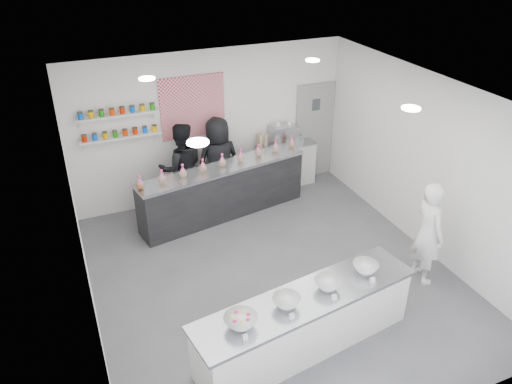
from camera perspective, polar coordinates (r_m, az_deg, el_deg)
floor at (r=8.18m, az=1.99°, el=-9.60°), size 6.00×6.00×0.00m
ceiling at (r=6.73m, az=2.43°, el=10.78°), size 6.00×6.00×0.00m
back_wall at (r=9.88m, az=-5.16°, el=7.49°), size 5.50×0.00×5.50m
left_wall at (r=6.81m, az=-19.40°, el=-4.79°), size 0.00×6.00×6.00m
right_wall at (r=8.75m, az=18.80°, el=3.04°), size 0.00×6.00×6.00m
back_door at (r=10.88m, az=6.65°, el=6.93°), size 0.88×0.04×2.10m
pattern_panel at (r=9.61m, az=-7.24°, el=9.61°), size 1.25×0.03×1.20m
jar_shelf_lower at (r=9.42m, az=-15.21°, el=6.11°), size 1.45×0.22×0.04m
jar_shelf_upper at (r=9.27m, az=-15.55°, el=8.50°), size 1.45×0.22×0.04m
preserve_jars at (r=9.30m, az=-15.41°, el=7.65°), size 1.45×0.10×0.56m
downlight_0 at (r=5.40m, az=-6.66°, el=5.65°), size 0.24×0.24×0.02m
downlight_1 at (r=6.67m, az=17.30°, el=9.12°), size 0.24×0.24×0.02m
downlight_2 at (r=7.80m, az=-12.37°, el=12.55°), size 0.24×0.24×0.02m
downlight_3 at (r=8.72m, az=6.47°, el=14.74°), size 0.24×0.24×0.02m
prep_counter at (r=6.80m, az=5.69°, el=-14.61°), size 3.22×1.18×0.86m
back_bar at (r=9.51m, az=-3.76°, el=0.12°), size 3.41×1.21×1.04m
sneeze_guard at (r=8.98m, az=-2.96°, el=3.06°), size 3.25×0.61×0.28m
espresso_ledge at (r=10.64m, az=3.41°, el=3.12°), size 1.26×0.40×0.94m
espresso_machine at (r=10.33m, az=3.13°, el=6.43°), size 0.54×0.38×0.42m
cup_stacks at (r=10.16m, az=0.71°, el=5.81°), size 0.24×0.24×0.33m
prep_bowls at (r=6.46m, az=5.91°, el=-11.39°), size 2.35×0.80×0.14m
label_cards at (r=6.15m, az=7.48°, el=-14.55°), size 2.01×0.04×0.07m
cookie_bags at (r=9.22m, az=-3.89°, el=3.65°), size 3.31×0.74×0.26m
woman_prep at (r=8.11m, az=19.06°, el=-4.41°), size 0.46×0.66×1.71m
staff_left at (r=9.57m, az=-8.45°, el=2.65°), size 0.96×0.78×1.81m
staff_right at (r=9.77m, az=-4.30°, el=3.44°), size 0.92×0.63×1.81m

